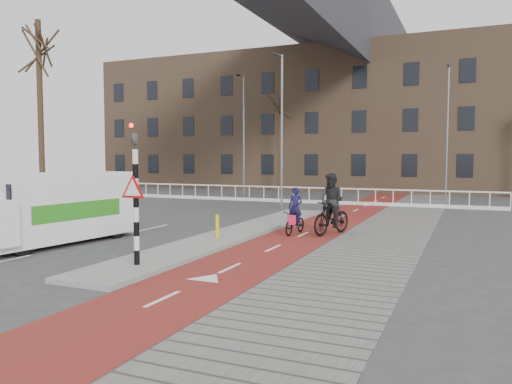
% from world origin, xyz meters
% --- Properties ---
extents(ground, '(120.00, 120.00, 0.00)m').
position_xyz_m(ground, '(0.00, 0.00, 0.00)').
color(ground, '#38383A').
rests_on(ground, ground).
extents(bike_lane, '(2.50, 60.00, 0.01)m').
position_xyz_m(bike_lane, '(1.50, 10.00, 0.01)').
color(bike_lane, maroon).
rests_on(bike_lane, ground).
extents(sidewalk, '(3.00, 60.00, 0.01)m').
position_xyz_m(sidewalk, '(4.30, 10.00, 0.01)').
color(sidewalk, slate).
rests_on(sidewalk, ground).
extents(curb_island, '(1.80, 16.00, 0.12)m').
position_xyz_m(curb_island, '(-0.70, 4.00, 0.06)').
color(curb_island, gray).
rests_on(curb_island, ground).
extents(traffic_signal, '(0.80, 0.80, 3.68)m').
position_xyz_m(traffic_signal, '(-0.60, -2.02, 1.99)').
color(traffic_signal, black).
rests_on(traffic_signal, curb_island).
extents(bollard, '(0.12, 0.12, 0.77)m').
position_xyz_m(bollard, '(-0.70, 2.51, 0.51)').
color(bollard, yellow).
rests_on(bollard, curb_island).
extents(cyclist_near, '(0.68, 1.64, 1.71)m').
position_xyz_m(cyclist_near, '(1.21, 4.94, 0.58)').
color(cyclist_near, black).
rests_on(cyclist_near, bike_lane).
extents(cyclist_far, '(1.30, 2.17, 2.22)m').
position_xyz_m(cyclist_far, '(2.45, 5.39, 0.93)').
color(cyclist_far, black).
rests_on(cyclist_far, bike_lane).
extents(van, '(2.76, 5.54, 2.29)m').
position_xyz_m(van, '(-5.37, 0.01, 1.20)').
color(van, white).
rests_on(van, ground).
extents(railing, '(28.00, 0.10, 0.99)m').
position_xyz_m(railing, '(-5.00, 17.00, 0.31)').
color(railing, silver).
rests_on(railing, ground).
extents(townhouse_row, '(46.00, 10.00, 15.90)m').
position_xyz_m(townhouse_row, '(-3.00, 32.00, 7.81)').
color(townhouse_row, '#7F6047').
rests_on(townhouse_row, ground).
extents(tree_left, '(0.28, 0.28, 9.51)m').
position_xyz_m(tree_left, '(-12.59, 6.43, 4.75)').
color(tree_left, '#322316').
rests_on(tree_left, ground).
extents(tree_mid, '(0.23, 0.23, 7.54)m').
position_xyz_m(tree_mid, '(-7.04, 25.21, 3.77)').
color(tree_mid, '#322316').
rests_on(tree_mid, ground).
extents(streetlight_near, '(0.12, 0.12, 8.28)m').
position_xyz_m(streetlight_near, '(-2.41, 13.26, 4.14)').
color(streetlight_near, slate).
rests_on(streetlight_near, ground).
extents(streetlight_left, '(0.12, 0.12, 8.58)m').
position_xyz_m(streetlight_left, '(-7.87, 20.22, 4.29)').
color(streetlight_left, slate).
rests_on(streetlight_left, ground).
extents(streetlight_right, '(0.12, 0.12, 8.59)m').
position_xyz_m(streetlight_right, '(5.59, 21.96, 4.29)').
color(streetlight_right, slate).
rests_on(streetlight_right, ground).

